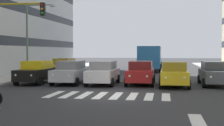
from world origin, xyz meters
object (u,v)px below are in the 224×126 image
(bus_behind_traffic, at_px, (150,56))
(street_lamp_right, at_px, (32,32))
(car_3, at_px, (103,73))
(car_4, at_px, (70,72))
(car_0, at_px, (215,73))
(car_5, at_px, (37,72))
(car_1, at_px, (174,74))
(traffic_light_gantry, at_px, (0,31))
(car_row2_0, at_px, (64,67))
(car_2, at_px, (141,72))

(bus_behind_traffic, height_order, street_lamp_right, street_lamp_right)
(car_3, distance_m, car_4, 2.51)
(car_0, distance_m, bus_behind_traffic, 17.06)
(car_0, bearing_deg, car_4, 3.00)
(car_5, bearing_deg, car_1, 178.18)
(bus_behind_traffic, xyz_separation_m, traffic_light_gantry, (8.20, 21.50, 1.82))
(car_3, distance_m, car_row2_0, 9.22)
(car_0, bearing_deg, car_1, 20.17)
(car_row2_0, xyz_separation_m, street_lamp_right, (1.70, 3.65, 3.28))
(car_0, xyz_separation_m, car_5, (13.07, 0.73, 0.00))
(car_3, xyz_separation_m, car_5, (5.12, 0.09, 0.00))
(car_0, relative_size, car_1, 1.00)
(car_3, height_order, car_4, same)
(car_1, distance_m, street_lamp_right, 13.36)
(car_5, bearing_deg, bus_behind_traffic, -114.83)
(car_0, relative_size, bus_behind_traffic, 0.42)
(car_0, bearing_deg, street_lamp_right, -11.66)
(car_5, bearing_deg, street_lamp_right, -61.89)
(car_row2_0, distance_m, street_lamp_right, 5.19)
(car_4, distance_m, street_lamp_right, 6.78)
(car_2, bearing_deg, car_row2_0, -40.01)
(car_3, bearing_deg, bus_behind_traffic, -99.15)
(car_0, height_order, car_4, same)
(bus_behind_traffic, relative_size, traffic_light_gantry, 1.91)
(car_1, xyz_separation_m, car_4, (7.59, -0.51, 0.00))
(car_0, height_order, car_1, same)
(car_row2_0, bearing_deg, street_lamp_right, 65.06)
(car_5, distance_m, car_row2_0, 7.51)
(car_1, xyz_separation_m, street_lamp_right, (12.26, -4.18, 3.28))
(car_0, distance_m, street_lamp_right, 15.79)
(car_1, bearing_deg, car_row2_0, -36.54)
(car_1, distance_m, traffic_light_gantry, 11.72)
(car_2, height_order, traffic_light_gantry, traffic_light_gantry)
(car_row2_0, bearing_deg, car_1, 143.46)
(car_2, relative_size, street_lamp_right, 0.68)
(car_4, distance_m, bus_behind_traffic, 17.58)
(car_4, relative_size, bus_behind_traffic, 0.42)
(car_5, distance_m, street_lamp_right, 5.46)
(car_0, height_order, car_2, same)
(street_lamp_right, bearing_deg, car_4, 141.82)
(car_3, height_order, car_row2_0, same)
(traffic_light_gantry, height_order, street_lamp_right, street_lamp_right)
(car_5, relative_size, bus_behind_traffic, 0.42)
(car_0, distance_m, car_row2_0, 15.04)
(car_1, bearing_deg, car_2, -21.81)
(car_5, bearing_deg, car_row2_0, -87.24)
(car_2, relative_size, bus_behind_traffic, 0.42)
(car_1, distance_m, car_5, 10.20)
(car_2, relative_size, car_3, 1.00)
(car_2, xyz_separation_m, traffic_light_gantry, (8.20, 5.18, 2.80))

